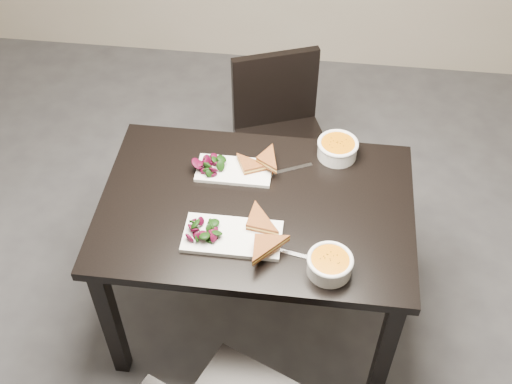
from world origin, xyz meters
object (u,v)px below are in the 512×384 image
table (256,221)px  plate_far (234,171)px  chair_far (280,130)px  soup_bowl_near (330,264)px  soup_bowl_far (338,148)px  plate_near (232,237)px

table → plate_far: plate_far is taller
chair_far → soup_bowl_near: chair_far is taller
soup_bowl_near → soup_bowl_far: bearing=89.4°
chair_far → soup_bowl_far: bearing=-79.3°
plate_far → plate_near: bearing=-82.8°
soup_bowl_near → plate_near: bearing=163.6°
soup_bowl_far → soup_bowl_near: bearing=-90.6°
table → soup_bowl_near: size_ratio=7.43×
table → soup_bowl_near: soup_bowl_near is taller
chair_far → table: bearing=-113.2°
soup_bowl_far → plate_far: bearing=-160.1°
soup_bowl_near → plate_far: bearing=131.9°
plate_near → soup_bowl_far: bearing=53.3°
chair_far → plate_far: 0.66m
plate_far → soup_bowl_far: 0.43m
plate_near → soup_bowl_near: 0.37m
plate_far → table: bearing=-56.6°
table → plate_near: size_ratio=3.37×
table → chair_far: 0.76m
plate_near → plate_far: plate_near is taller
plate_near → plate_far: (-0.04, 0.34, -0.00)m
chair_far → plate_far: (-0.14, -0.58, 0.27)m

